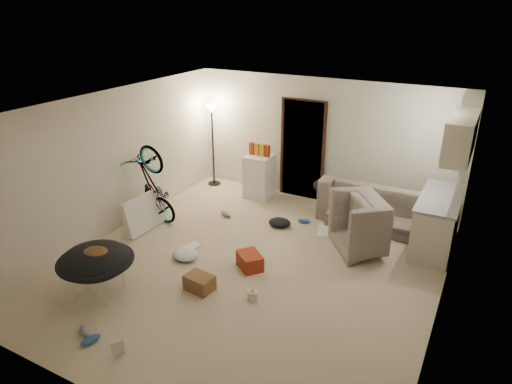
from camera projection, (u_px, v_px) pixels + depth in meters
The scene contains 37 objects.
floor at pixel (251, 266), 7.17m from camera, with size 5.50×6.00×0.02m, color #C0AF93.
ceiling at pixel (250, 107), 6.19m from camera, with size 5.50×6.00×0.02m, color white.
wall_back at pixel (323, 141), 9.13m from camera, with size 5.50×0.02×2.50m, color beige.
wall_front at pixel (95, 304), 4.24m from camera, with size 5.50×0.02×2.50m, color beige.
wall_left at pixel (111, 163), 7.88m from camera, with size 0.02×6.00×2.50m, color beige.
wall_right at pixel (451, 235), 5.48m from camera, with size 0.02×6.00×2.50m, color beige.
doorway at pixel (303, 150), 9.36m from camera, with size 0.85×0.10×2.04m, color black.
door_trim at pixel (302, 150), 9.33m from camera, with size 0.97×0.04×2.10m, color black.
floor_lamp at pixel (212, 128), 9.86m from camera, with size 0.28×0.28×1.81m.
kitchen_counter at pixel (437, 223), 7.57m from camera, with size 0.60×1.50×0.88m, color beige.
counter_top at pixel (441, 198), 7.39m from camera, with size 0.64×1.54×0.04m, color gray.
kitchen_uppers at pixel (461, 136), 6.92m from camera, with size 0.38×1.40×0.65m, color beige.
sofa at pixel (375, 208), 8.48m from camera, with size 2.03×0.79×0.59m, color #323933.
armchair at pixel (378, 229), 7.57m from camera, with size 1.07×0.93×0.69m, color #323933.
bicycle at pixel (154, 202), 8.41m from camera, with size 0.56×1.60×0.84m, color black.
book_asset at pixel (112, 357), 5.32m from camera, with size 0.15×0.21×0.02m, color maroon.
mini_fridge at pixel (259, 176), 9.59m from camera, with size 0.53×0.53×0.89m, color white.
snack_box_0 at pixel (252, 149), 9.45m from camera, with size 0.10×0.07×0.30m, color maroon.
snack_box_1 at pixel (257, 150), 9.39m from camera, with size 0.10×0.07×0.30m, color orange.
snack_box_2 at pixel (262, 151), 9.34m from camera, with size 0.10×0.07×0.30m, color gold.
snack_box_3 at pixel (267, 152), 9.29m from camera, with size 0.10×0.07×0.30m, color maroon.
saucer_chair at pixel (97, 267), 6.32m from camera, with size 1.05×1.05×0.75m.
hoodie at pixel (96, 256), 6.20m from camera, with size 0.48×0.40×0.22m, color brown.
sofa_drape at pixel (328, 186), 8.80m from camera, with size 0.56×0.46×0.28m, color black.
tv_box at pixel (145, 212), 8.23m from camera, with size 0.12×0.97×0.64m, color silver.
drink_case_a at pixel (199, 283), 6.54m from camera, with size 0.40×0.29×0.23m, color brown.
drink_case_b at pixel (250, 261), 7.07m from camera, with size 0.42×0.31×0.24m, color maroon.
juicer at pixel (253, 295), 6.32m from camera, with size 0.15×0.15×0.21m.
newspaper at pixel (329, 230), 8.27m from camera, with size 0.40×0.53×0.01m, color silver.
book_blue at pixel (244, 260), 7.31m from camera, with size 0.22×0.30×0.03m, color #294996.
book_white at pixel (193, 246), 7.72m from camera, with size 0.20×0.27×0.02m, color silver.
shoe_0 at pixel (304, 221), 8.53m from camera, with size 0.25×0.10×0.09m, color #294996.
shoe_1 at pixel (226, 214), 8.78m from camera, with size 0.28×0.11×0.10m, color slate.
shoe_2 at pixel (90, 340), 5.54m from camera, with size 0.26×0.11×0.10m, color #294996.
shoe_3 at pixel (85, 330), 5.70m from camera, with size 0.24×0.10×0.09m, color slate.
clothes_lump_b at pixel (280, 223), 8.42m from camera, with size 0.41×0.36×0.13m, color black.
clothes_lump_c at pixel (185, 254), 7.37m from camera, with size 0.44×0.38×0.14m, color silver.
Camera 1 is at (2.97, -5.39, 3.86)m, focal length 32.00 mm.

